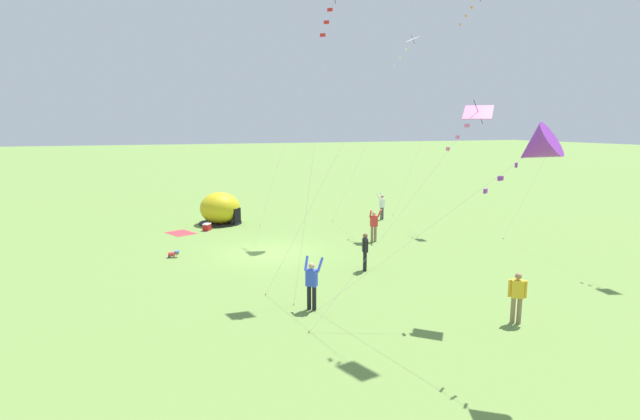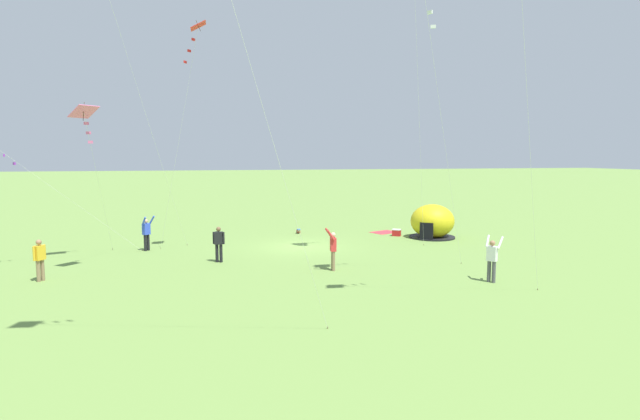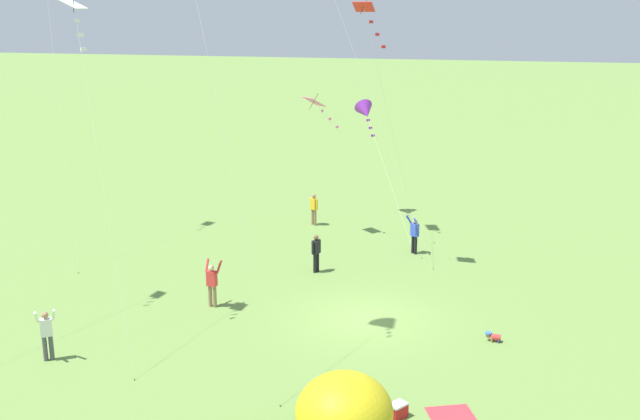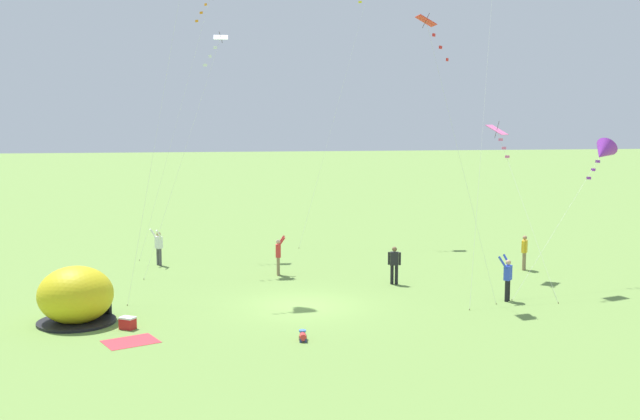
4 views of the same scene
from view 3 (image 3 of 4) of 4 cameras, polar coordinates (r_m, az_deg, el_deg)
ground_plane at (r=28.59m, az=3.49°, el=-8.34°), size 300.00×300.00×0.00m
popup_tent at (r=20.47m, az=1.84°, el=-15.30°), size 2.81×2.81×2.10m
cooler_box at (r=22.30m, az=5.95°, el=-14.94°), size 0.64×0.60×0.44m
toddler_crawling at (r=27.42m, az=13.06°, el=-9.37°), size 0.28×0.55×0.32m
person_flying_kite at (r=29.66m, az=-8.23°, el=-5.50°), size 0.50×0.68×1.89m
person_far_back at (r=35.90m, az=7.21°, el=-1.79°), size 0.70×0.71×1.89m
person_arms_raised at (r=26.64m, az=-20.11°, el=-8.76°), size 0.67×0.72×1.89m
person_with_toddler at (r=40.34m, az=-0.47°, el=0.17°), size 0.41×0.50×1.72m
person_strolling at (r=33.15m, az=-0.29°, el=-3.17°), size 0.56×0.36×1.72m
kite_pink at (r=37.32m, az=-0.16°, el=7.91°), size 1.26×6.83×7.32m
kite_red at (r=31.85m, az=3.66°, el=14.38°), size 2.72×2.92×11.73m
kite_purple at (r=41.42m, az=3.49°, el=7.50°), size 6.77×4.42×6.57m
kite_white at (r=27.01m, az=-18.05°, el=13.54°), size 4.27×3.87×11.78m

